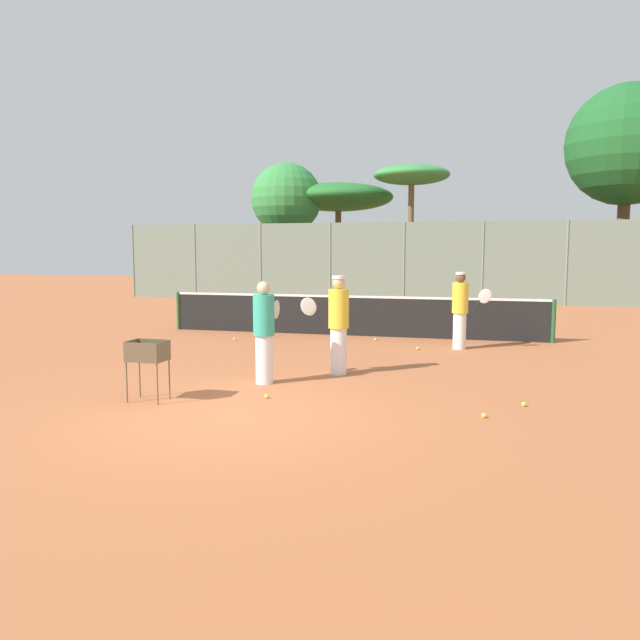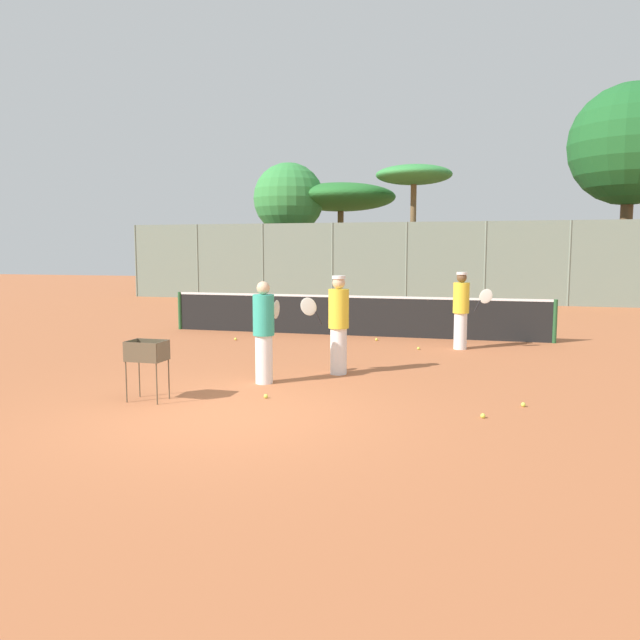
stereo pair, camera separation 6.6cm
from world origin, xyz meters
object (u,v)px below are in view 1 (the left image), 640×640
Objects in this scene: tennis_net at (351,315)px; player_red_cap at (338,323)px; ball_cart at (147,356)px; parked_car at (545,286)px; player_white_outfit at (264,331)px; player_yellow_shirt at (460,309)px.

player_red_cap is at bearing -80.53° from tennis_net.
ball_cart is 0.22× the size of parked_car.
player_white_outfit is at bearing 52.44° from ball_cart.
player_white_outfit is 1.90× the size of ball_cart.
player_red_cap reaches higher than parked_car.
player_red_cap is 4.09m from player_yellow_shirt.
parked_car is at bearing 75.11° from player_yellow_shirt.
ball_cart is (-1.45, -7.84, 0.13)m from tennis_net.
tennis_net is 7.97m from ball_cart.
ball_cart is at bearing -100.48° from tennis_net.
tennis_net is at bearing -101.09° from player_red_cap.
tennis_net is 2.43× the size of parked_car.
tennis_net is at bearing 2.67° from player_white_outfit.
tennis_net reaches higher than ball_cart.
player_red_cap is at bearing -105.54° from parked_car.
ball_cart is at bearing -109.32° from parked_car.
parked_car is (5.99, 13.37, 0.10)m from tennis_net.
parked_car is at bearing 70.68° from ball_cart.
player_yellow_shirt is 1.92× the size of ball_cart.
tennis_net is 11.11× the size of ball_cart.
tennis_net is at bearing 79.52° from ball_cart.
ball_cart is (-4.34, -6.29, -0.23)m from player_yellow_shirt.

